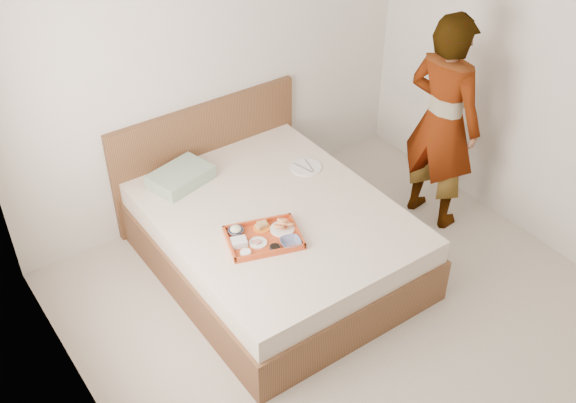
% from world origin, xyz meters
% --- Properties ---
extents(ground, '(3.50, 4.00, 0.01)m').
position_xyz_m(ground, '(0.00, 0.00, 0.00)').
color(ground, beige).
rests_on(ground, ground).
extents(wall_back, '(3.50, 0.01, 2.60)m').
position_xyz_m(wall_back, '(0.00, 2.00, 1.30)').
color(wall_back, silver).
rests_on(wall_back, ground).
extents(wall_left, '(0.01, 4.00, 2.60)m').
position_xyz_m(wall_left, '(-1.75, 0.00, 1.30)').
color(wall_left, silver).
rests_on(wall_left, ground).
extents(bed, '(1.65, 2.00, 0.53)m').
position_xyz_m(bed, '(-0.14, 1.00, 0.27)').
color(bed, brown).
rests_on(bed, ground).
extents(headboard, '(1.65, 0.06, 0.95)m').
position_xyz_m(headboard, '(-0.14, 1.97, 0.47)').
color(headboard, brown).
rests_on(headboard, ground).
extents(pillow, '(0.51, 0.41, 0.11)m').
position_xyz_m(pillow, '(-0.52, 1.69, 0.58)').
color(pillow, gray).
rests_on(pillow, bed).
extents(tray, '(0.58, 0.49, 0.04)m').
position_xyz_m(tray, '(-0.38, 0.77, 0.55)').
color(tray, '#B7541B').
rests_on(tray, bed).
extents(prawn_plate, '(0.21, 0.21, 0.01)m').
position_xyz_m(prawn_plate, '(-0.23, 0.78, 0.55)').
color(prawn_plate, white).
rests_on(prawn_plate, tray).
extents(navy_bowl_big, '(0.18, 0.18, 0.03)m').
position_xyz_m(navy_bowl_big, '(-0.27, 0.62, 0.56)').
color(navy_bowl_big, navy).
rests_on(navy_bowl_big, tray).
extents(sauce_dish, '(0.09, 0.09, 0.03)m').
position_xyz_m(sauce_dish, '(-0.39, 0.63, 0.56)').
color(sauce_dish, black).
rests_on(sauce_dish, tray).
extents(meat_plate, '(0.15, 0.15, 0.01)m').
position_xyz_m(meat_plate, '(-0.44, 0.75, 0.55)').
color(meat_plate, white).
rests_on(meat_plate, tray).
extents(bread_plate, '(0.15, 0.15, 0.01)m').
position_xyz_m(bread_plate, '(-0.33, 0.87, 0.55)').
color(bread_plate, orange).
rests_on(bread_plate, tray).
extents(salad_bowl, '(0.14, 0.14, 0.03)m').
position_xyz_m(salad_bowl, '(-0.51, 0.93, 0.56)').
color(salad_bowl, navy).
rests_on(salad_bowl, tray).
extents(plastic_tub, '(0.12, 0.11, 0.04)m').
position_xyz_m(plastic_tub, '(-0.55, 0.81, 0.57)').
color(plastic_tub, silver).
rests_on(plastic_tub, tray).
extents(cheese_round, '(0.09, 0.09, 0.03)m').
position_xyz_m(cheese_round, '(-0.57, 0.70, 0.56)').
color(cheese_round, white).
rests_on(cheese_round, tray).
extents(dinner_plate, '(0.26, 0.26, 0.01)m').
position_xyz_m(dinner_plate, '(0.37, 1.31, 0.54)').
color(dinner_plate, white).
rests_on(dinner_plate, bed).
extents(person, '(0.51, 0.69, 1.75)m').
position_xyz_m(person, '(1.27, 0.79, 0.88)').
color(person, white).
rests_on(person, ground).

